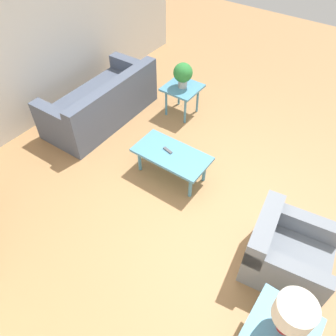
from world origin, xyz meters
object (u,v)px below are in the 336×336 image
object	(u,v)px
side_table_plant	(182,91)
side_table_lamp	(281,331)
coffee_table	(172,156)
potted_plant	(183,74)
sofa	(102,103)
armchair	(285,252)
table_lamp	(294,313)

from	to	relation	value
side_table_plant	side_table_lamp	xyz separation A→B (m)	(-2.89, 2.72, 0.00)
coffee_table	potted_plant	bearing A→B (deg)	-61.73
side_table_lamp	coffee_table	bearing A→B (deg)	-32.16
coffee_table	potted_plant	size ratio (longest dim) A/B	2.52
sofa	potted_plant	distance (m)	1.47
sofa	potted_plant	size ratio (longest dim) A/B	4.82
armchair	side_table_plant	world-z (taller)	armchair
sofa	table_lamp	world-z (taller)	table_lamp
coffee_table	table_lamp	bearing A→B (deg)	147.84
sofa	armchair	world-z (taller)	sofa
armchair	table_lamp	bearing A→B (deg)	-170.99
side_table_plant	potted_plant	world-z (taller)	potted_plant
coffee_table	potted_plant	world-z (taller)	potted_plant
side_table_plant	table_lamp	bearing A→B (deg)	136.72
armchair	coffee_table	bearing A→B (deg)	67.84
sofa	coffee_table	distance (m)	1.82
coffee_table	table_lamp	size ratio (longest dim) A/B	2.30
potted_plant	table_lamp	world-z (taller)	table_lamp
side_table_plant	table_lamp	world-z (taller)	table_lamp
potted_plant	table_lamp	size ratio (longest dim) A/B	0.91
sofa	side_table_plant	bearing A→B (deg)	130.71
armchair	side_table_plant	bearing A→B (deg)	46.81
side_table_plant	side_table_lamp	distance (m)	3.97
sofa	table_lamp	distance (m)	4.35
coffee_table	potted_plant	distance (m)	1.61
potted_plant	side_table_plant	bearing A→B (deg)	-135.00
side_table_lamp	potted_plant	world-z (taller)	potted_plant
sofa	coffee_table	bearing A→B (deg)	74.89
armchair	table_lamp	world-z (taller)	table_lamp
sofa	armchair	xyz separation A→B (m)	(-3.65, 0.91, -0.01)
coffee_table	side_table_lamp	bearing A→B (deg)	147.84
armchair	table_lamp	xyz separation A→B (m)	(-0.27, 0.88, 0.58)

